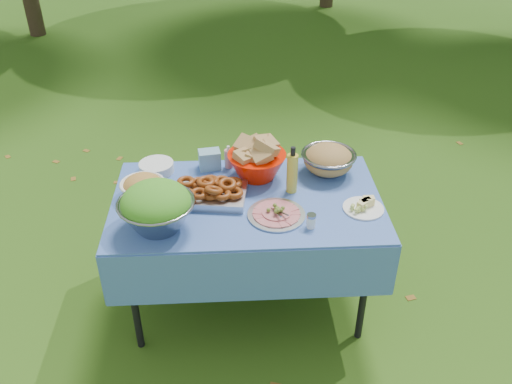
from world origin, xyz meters
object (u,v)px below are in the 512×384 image
bread_bowl (257,159)px  oil_bottle (292,170)px  salad_bowl (156,207)px  charcuterie_platter (276,210)px  pasta_bowl_steel (328,159)px  plate_stack (156,167)px  picnic_table (248,253)px

bread_bowl → oil_bottle: bearing=-42.1°
oil_bottle → salad_bowl: bearing=-157.1°
bread_bowl → charcuterie_platter: bread_bowl is taller
pasta_bowl_steel → plate_stack: bearing=176.8°
plate_stack → bread_bowl: (0.58, -0.08, 0.08)m
picnic_table → charcuterie_platter: charcuterie_platter is taller
charcuterie_platter → oil_bottle: size_ratio=1.10×
salad_bowl → pasta_bowl_steel: (0.94, 0.49, -0.04)m
salad_bowl → plate_stack: salad_bowl is taller
picnic_table → oil_bottle: bearing=15.4°
salad_bowl → oil_bottle: oil_bottle is taller
plate_stack → charcuterie_platter: size_ratio=0.67×
salad_bowl → charcuterie_platter: (0.60, 0.07, -0.09)m
bread_bowl → charcuterie_platter: size_ratio=1.10×
bread_bowl → pasta_bowl_steel: bearing=3.8°
bread_bowl → charcuterie_platter: (0.08, -0.39, -0.08)m
plate_stack → pasta_bowl_steel: bearing=-3.2°
plate_stack → pasta_bowl_steel: (1.00, -0.06, 0.05)m
plate_stack → pasta_bowl_steel: 1.01m
picnic_table → bread_bowl: size_ratio=4.35×
picnic_table → bread_bowl: 0.55m
picnic_table → pasta_bowl_steel: size_ratio=4.64×
charcuterie_platter → oil_bottle: 0.27m
pasta_bowl_steel → charcuterie_platter: size_ratio=1.04×
salad_bowl → oil_bottle: 0.77m
picnic_table → plate_stack: bearing=148.4°
pasta_bowl_steel → oil_bottle: size_ratio=1.14×
salad_bowl → pasta_bowl_steel: salad_bowl is taller
picnic_table → charcuterie_platter: (0.15, -0.16, 0.42)m
pasta_bowl_steel → oil_bottle: 0.31m
salad_bowl → plate_stack: bearing=96.6°
picnic_table → oil_bottle: (0.25, 0.07, 0.52)m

